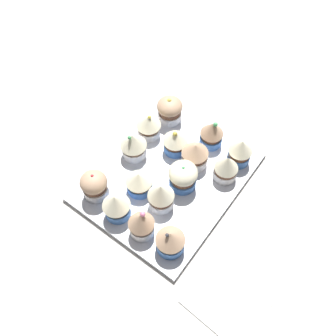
% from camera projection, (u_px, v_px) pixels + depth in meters
% --- Properties ---
extents(ground_plane, '(1.80, 1.80, 0.03)m').
position_uv_depth(ground_plane, '(168.00, 181.00, 0.89)').
color(ground_plane, beige).
extents(baking_tray, '(0.31, 0.38, 0.01)m').
position_uv_depth(baking_tray, '(168.00, 176.00, 0.87)').
color(baking_tray, silver).
rests_on(baking_tray, ground_plane).
extents(cupcake_0, '(0.06, 0.06, 0.08)m').
position_uv_depth(cupcake_0, '(240.00, 151.00, 0.85)').
color(cupcake_0, '#477AC6').
rests_on(cupcake_0, baking_tray).
extents(cupcake_1, '(0.06, 0.06, 0.08)m').
position_uv_depth(cupcake_1, '(212.00, 133.00, 0.88)').
color(cupcake_1, '#477AC6').
rests_on(cupcake_1, baking_tray).
extents(cupcake_2, '(0.06, 0.06, 0.07)m').
position_uv_depth(cupcake_2, '(170.00, 110.00, 0.93)').
color(cupcake_2, white).
rests_on(cupcake_2, baking_tray).
extents(cupcake_3, '(0.05, 0.05, 0.08)m').
position_uv_depth(cupcake_3, '(226.00, 167.00, 0.83)').
color(cupcake_3, white).
rests_on(cupcake_3, baking_tray).
extents(cupcake_4, '(0.06, 0.06, 0.07)m').
position_uv_depth(cupcake_4, '(195.00, 154.00, 0.85)').
color(cupcake_4, white).
rests_on(cupcake_4, baking_tray).
extents(cupcake_5, '(0.06, 0.06, 0.07)m').
position_uv_depth(cupcake_5, '(176.00, 141.00, 0.87)').
color(cupcake_5, '#477AC6').
rests_on(cupcake_5, baking_tray).
extents(cupcake_6, '(0.06, 0.06, 0.07)m').
position_uv_depth(cupcake_6, '(149.00, 125.00, 0.90)').
color(cupcake_6, white).
rests_on(cupcake_6, baking_tray).
extents(cupcake_7, '(0.07, 0.07, 0.07)m').
position_uv_depth(cupcake_7, '(183.00, 176.00, 0.82)').
color(cupcake_7, '#477AC6').
rests_on(cupcake_7, baking_tray).
extents(cupcake_8, '(0.06, 0.06, 0.07)m').
position_uv_depth(cupcake_8, '(132.00, 146.00, 0.86)').
color(cupcake_8, white).
rests_on(cupcake_8, baking_tray).
extents(cupcake_9, '(0.06, 0.06, 0.08)m').
position_uv_depth(cupcake_9, '(161.00, 195.00, 0.79)').
color(cupcake_9, white).
rests_on(cupcake_9, baking_tray).
extents(cupcake_10, '(0.06, 0.06, 0.06)m').
position_uv_depth(cupcake_10, '(139.00, 181.00, 0.82)').
color(cupcake_10, '#477AC6').
rests_on(cupcake_10, baking_tray).
extents(cupcake_11, '(0.06, 0.06, 0.07)m').
position_uv_depth(cupcake_11, '(170.00, 240.00, 0.74)').
color(cupcake_11, '#477AC6').
rests_on(cupcake_11, baking_tray).
extents(cupcake_12, '(0.06, 0.06, 0.08)m').
position_uv_depth(cupcake_12, '(141.00, 223.00, 0.76)').
color(cupcake_12, white).
rests_on(cupcake_12, baking_tray).
extents(cupcake_13, '(0.06, 0.06, 0.08)m').
position_uv_depth(cupcake_13, '(116.00, 205.00, 0.78)').
color(cupcake_13, '#477AC6').
rests_on(cupcake_13, baking_tray).
extents(cupcake_14, '(0.06, 0.06, 0.07)m').
position_uv_depth(cupcake_14, '(95.00, 185.00, 0.81)').
color(cupcake_14, white).
rests_on(cupcake_14, baking_tray).
extents(napkin, '(0.15, 0.16, 0.01)m').
position_uv_depth(napkin, '(232.00, 294.00, 0.73)').
color(napkin, white).
rests_on(napkin, ground_plane).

